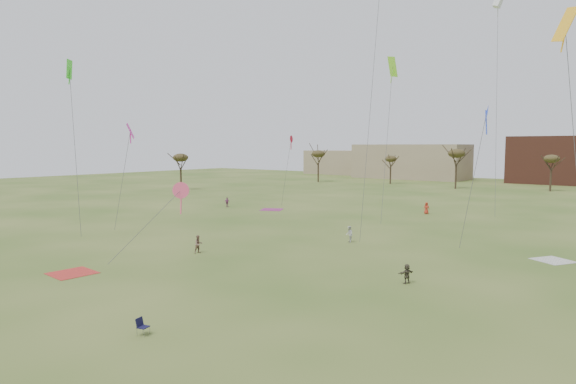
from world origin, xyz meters
The scene contains 15 objects.
ground centered at (0.00, 0.00, 0.00)m, with size 260.00×260.00×0.00m, color #35561B.
spectator_fore_b centered at (-6.44, 7.25, 0.80)m, with size 0.78×0.61×1.61m, color #8E6C5A.
spectator_fore_c centered at (12.43, 9.54, 0.69)m, with size 1.28×0.41×1.38m, color brown.
spectator_mid_d centered at (-28.31, 32.55, 0.76)m, with size 0.90×0.37×1.53m, color #A24387.
spectator_mid_e centered at (1.55, 19.88, 0.80)m, with size 0.78×0.61×1.60m, color silver.
flyer_far_b centered at (-0.58, 44.23, 0.83)m, with size 0.81×0.53×1.66m, color red.
blanket_red centered at (-8.48, -3.42, 0.00)m, with size 2.98×2.98×0.03m, color red.
blanket_cream centered at (19.10, 23.54, 0.00)m, with size 2.71×2.71×0.03m, color silver.
blanket_plum centered at (-20.75, 34.43, 0.00)m, with size 3.14×3.14×0.03m, color #932D71.
camp_chair_center centered at (6.00, -7.49, 0.26)m, with size 0.66×0.62×0.87m.
kites_aloft centered at (4.29, 25.66, 21.08)m, with size 72.90×55.76×27.79m.
tree_line centered at (-2.85, 79.12, 7.09)m, with size 117.44×49.32×8.91m.
building_tan centered at (-35.00, 115.00, 5.00)m, with size 32.00×14.00×10.00m, color #937F60.
building_brick centered at (5.00, 120.00, 6.00)m, with size 26.00×16.00×12.00m, color brown.
building_tan_west centered at (-65.00, 122.00, 4.00)m, with size 20.00×12.00×8.00m, color #937F60.
Camera 1 is at (26.73, -21.99, 9.52)m, focal length 30.86 mm.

